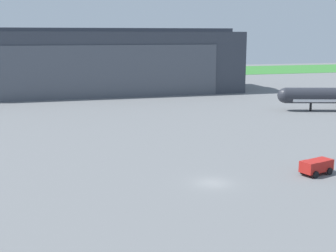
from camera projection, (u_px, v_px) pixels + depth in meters
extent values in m
plane|color=slate|center=(212.00, 183.00, 59.21)|extent=(440.00, 440.00, 0.00)
cube|color=#337730|center=(80.00, 74.00, 226.08)|extent=(440.00, 56.00, 0.08)
cube|color=#383D47|center=(105.00, 62.00, 151.41)|extent=(86.22, 29.58, 19.46)
cube|color=#4C515B|center=(112.00, 72.00, 137.69)|extent=(65.53, 0.30, 15.56)
cube|color=#383D47|center=(104.00, 30.00, 149.43)|extent=(86.22, 7.10, 1.20)
sphere|color=#282B33|center=(285.00, 95.00, 114.80)|extent=(3.71, 3.71, 3.71)
cylinder|color=black|center=(311.00, 107.00, 115.27)|extent=(0.56, 0.56, 1.91)
cube|color=#AD1E19|center=(308.00, 167.00, 61.76)|extent=(2.05, 2.38, 1.53)
cube|color=#AD1E19|center=(320.00, 165.00, 63.06)|extent=(3.69, 2.91, 1.49)
cylinder|color=black|center=(303.00, 171.00, 62.91)|extent=(0.99, 0.54, 0.96)
cylinder|color=black|center=(316.00, 175.00, 61.12)|extent=(0.99, 0.54, 0.96)
cylinder|color=black|center=(316.00, 167.00, 64.46)|extent=(0.99, 0.54, 0.96)
cylinder|color=black|center=(330.00, 171.00, 62.67)|extent=(0.99, 0.54, 0.96)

